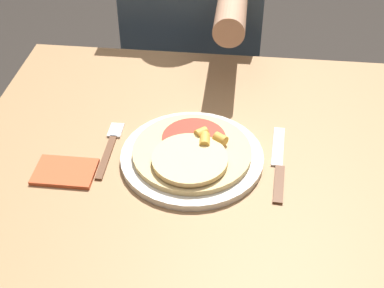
{
  "coord_description": "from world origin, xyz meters",
  "views": [
    {
      "loc": [
        0.06,
        -0.77,
        1.43
      ],
      "look_at": [
        -0.03,
        0.01,
        0.78
      ],
      "focal_mm": 50.0,
      "sensor_mm": 36.0,
      "label": 1
    }
  ],
  "objects": [
    {
      "name": "dining_table",
      "position": [
        0.0,
        0.0,
        0.62
      ],
      "size": [
        0.97,
        0.85,
        0.74
      ],
      "color": "#9E754C",
      "rests_on": "ground_plane"
    },
    {
      "name": "plate",
      "position": [
        -0.03,
        0.01,
        0.75
      ],
      "size": [
        0.28,
        0.28,
        0.01
      ],
      "color": "silver",
      "rests_on": "dining_table"
    },
    {
      "name": "pizza",
      "position": [
        -0.03,
        0.01,
        0.77
      ],
      "size": [
        0.23,
        0.23,
        0.04
      ],
      "color": "#DBBC7A",
      "rests_on": "plate"
    },
    {
      "name": "fork",
      "position": [
        -0.2,
        0.03,
        0.75
      ],
      "size": [
        0.03,
        0.18,
        0.0
      ],
      "color": "brown",
      "rests_on": "dining_table"
    },
    {
      "name": "knife",
      "position": [
        0.14,
        0.02,
        0.75
      ],
      "size": [
        0.03,
        0.22,
        0.0
      ],
      "color": "brown",
      "rests_on": "dining_table"
    },
    {
      "name": "napkin",
      "position": [
        -0.27,
        -0.05,
        0.75
      ],
      "size": [
        0.11,
        0.08,
        0.01
      ],
      "color": "#C6512D",
      "rests_on": "dining_table"
    },
    {
      "name": "person_diner",
      "position": [
        -0.09,
        0.66,
        0.7
      ],
      "size": [
        0.4,
        0.52,
        1.19
      ],
      "color": "#2D2D38",
      "rests_on": "ground_plane"
    }
  ]
}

